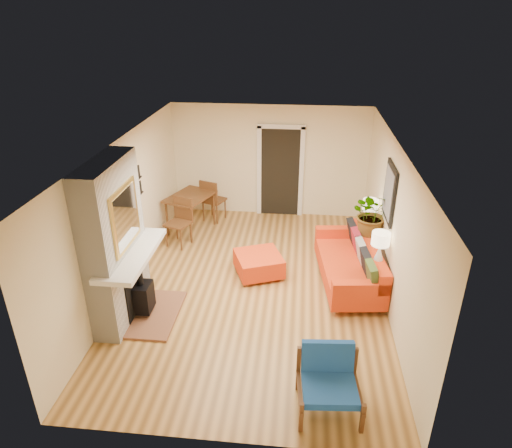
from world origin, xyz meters
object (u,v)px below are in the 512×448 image
object	(u,v)px
dining_table	(193,203)
lamp_far	(370,209)
lamp_near	(380,244)
houseplant	(373,214)
console_table	(372,249)
ottoman	(259,263)
sofa	(353,264)
blue_chair	(329,377)

from	to	relation	value
dining_table	lamp_far	bearing A→B (deg)	-13.37
lamp_near	houseplant	size ratio (longest dim) A/B	0.62
houseplant	lamp_near	bearing A→B (deg)	-89.41
console_table	houseplant	distance (m)	0.64
ottoman	lamp_far	distance (m)	2.35
sofa	console_table	world-z (taller)	sofa
console_table	lamp_near	world-z (taller)	lamp_near
ottoman	houseplant	world-z (taller)	houseplant
ottoman	lamp_far	bearing A→B (deg)	21.69
blue_chair	console_table	distance (m)	3.23
sofa	houseplant	size ratio (longest dim) A/B	2.58
houseplant	sofa	bearing A→B (deg)	-124.60
sofa	ottoman	world-z (taller)	sofa
sofa	lamp_near	world-z (taller)	lamp_near
houseplant	dining_table	bearing A→B (deg)	160.63
dining_table	console_table	world-z (taller)	dining_table
ottoman	houseplant	xyz separation A→B (m)	(2.03, 0.40, 0.93)
blue_chair	lamp_near	size ratio (longest dim) A/B	1.52
blue_chair	dining_table	bearing A→B (deg)	120.74
sofa	lamp_near	size ratio (longest dim) A/B	4.15
sofa	lamp_far	bearing A→B (deg)	69.18
dining_table	lamp_near	xyz separation A→B (m)	(3.64, -2.25, 0.40)
console_table	houseplant	size ratio (longest dim) A/B	2.12
sofa	houseplant	xyz separation A→B (m)	(0.33, 0.47, 0.79)
console_table	lamp_near	xyz separation A→B (m)	(0.00, -0.70, 0.49)
lamp_near	houseplant	distance (m)	0.98
blue_chair	dining_table	xyz separation A→B (m)	(-2.76, 4.65, 0.23)
blue_chair	lamp_far	bearing A→B (deg)	76.89
dining_table	lamp_near	distance (m)	4.30
lamp_near	blue_chair	bearing A→B (deg)	-110.17
dining_table	console_table	xyz separation A→B (m)	(3.64, -1.55, -0.08)
blue_chair	dining_table	distance (m)	5.41
blue_chair	ottoman	bearing A→B (deg)	111.40
lamp_far	dining_table	bearing A→B (deg)	166.63
dining_table	houseplant	xyz separation A→B (m)	(3.63, -1.28, 0.50)
sofa	dining_table	bearing A→B (deg)	152.11
console_table	ottoman	bearing A→B (deg)	-176.32
console_table	blue_chair	bearing A→B (deg)	-105.86
ottoman	dining_table	xyz separation A→B (m)	(-1.60, 1.68, 0.43)
console_table	dining_table	bearing A→B (deg)	157.00
dining_table	lamp_far	size ratio (longest dim) A/B	3.53
dining_table	lamp_far	distance (m)	3.77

